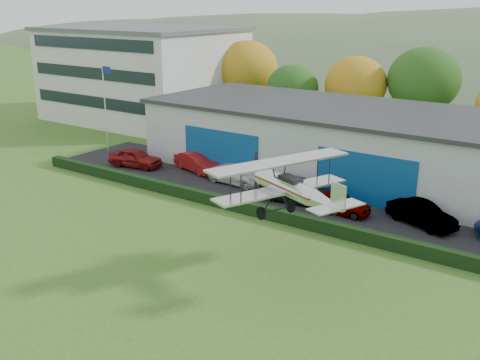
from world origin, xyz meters
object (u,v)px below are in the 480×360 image
Objects in this scene: hangar at (398,149)px; car_1 at (197,162)px; car_3 at (299,190)px; flagpole at (105,99)px; car_5 at (422,214)px; biplane at (292,186)px; office_block at (143,74)px; car_4 at (340,203)px; car_0 at (135,158)px; car_2 at (240,175)px.

car_1 is (-14.13, -6.34, -1.86)m from hangar.
flagpole is at bearing 77.30° from car_3.
flagpole reaches higher than car_3.
biplane is at bearing -178.56° from car_5.
flagpole is 28.00m from biplane.
office_block is 2.61× the size of biplane.
hangar is 7.26× the size of car_3.
hangar is 5.15× the size of biplane.
car_4 is (3.28, -0.47, -0.13)m from car_3.
flagpole is at bearing -58.03° from office_block.
car_0 is at bearing -47.79° from office_block.
biplane reaches higher than car_1.
office_block is 33.03m from car_3.
car_4 is (18.52, -0.10, -0.09)m from car_0.
office_block is (-33.00, 7.02, 2.56)m from hangar.
car_1 is at bearing 166.53° from biplane.
office_block is at bearing 90.60° from car_5.
office_block is at bearing 69.92° from car_1.
biplane reaches higher than hangar.
biplane is (33.81, -24.11, -0.75)m from office_block.
car_3 is 3.32m from car_4.
car_3 is at bearing 115.28° from car_5.
hangar reaches higher than car_5.
flagpole is 1.80× the size of car_5.
hangar is 5.08× the size of flagpole.
biplane reaches higher than car_0.
car_0 is at bearing 113.87° from car_5.
car_3 is at bearing -116.02° from hangar.
car_4 is at bearing -105.60° from car_3.
biplane reaches higher than car_2.
car_1 is (10.75, -0.36, -3.98)m from flagpole.
flagpole is at bearing 178.86° from biplane.
hangar is at bearing -50.48° from car_2.
office_block reaches higher than car_0.
car_3 reaches higher than car_0.
car_1 is at bearing -155.84° from hangar.
car_4 is at bearing -93.98° from hangar.
car_2 is at bearing -30.83° from office_block.
car_4 is (24.30, -2.42, -4.05)m from flagpole.
car_1 is at bearing -35.31° from office_block.
car_5 is 0.56× the size of biplane.
hangar is 11.94m from car_2.
flagpole is 1.76× the size of car_1.
car_0 is at bearing 178.43° from biplane.
car_5 is (4.38, -7.41, -1.87)m from hangar.
hangar is at bearing -33.42° from car_3.
car_1 is 0.58× the size of biplane.
flagpole is (8.12, -13.00, -0.43)m from office_block.
car_1 is at bearing 108.40° from car_5.
car_2 is 5.67m from car_3.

